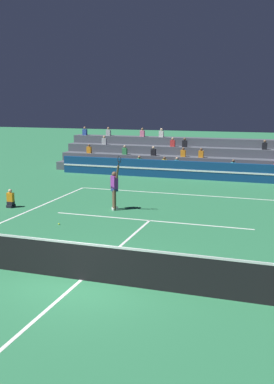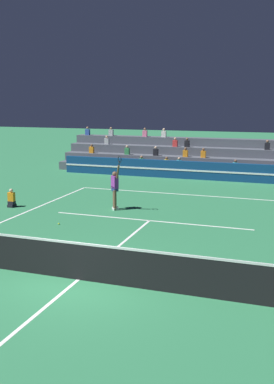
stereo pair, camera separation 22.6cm
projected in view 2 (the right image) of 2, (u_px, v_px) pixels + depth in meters
The scene contains 8 objects.
ground_plane at pixel (78, 280), 12.15m from camera, with size 120.00×120.00×0.00m, color #2D7A4C.
court_lines at pixel (78, 280), 12.15m from camera, with size 11.10×23.90×0.01m.
tennis_net at pixel (78, 261), 12.04m from camera, with size 12.00×0.10×1.10m.
sponsor_banner_wall at pixel (199, 171), 27.38m from camera, with size 18.00×0.26×1.10m.
bleacher_stand at pixel (209, 160), 30.25m from camera, with size 20.18×3.80×2.83m.
ball_kid_courtside at pixel (12, 200), 20.37m from camera, with size 0.30×0.36×0.84m.
tennis_player at pixel (115, 188), 19.73m from camera, with size 0.74×0.71×2.49m.
tennis_ball at pixel (59, 224), 17.53m from camera, with size 0.07×0.07×0.07m, color #C6DB33.
Camera 2 is at (5.22, -10.28, 4.77)m, focal length 42.00 mm.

